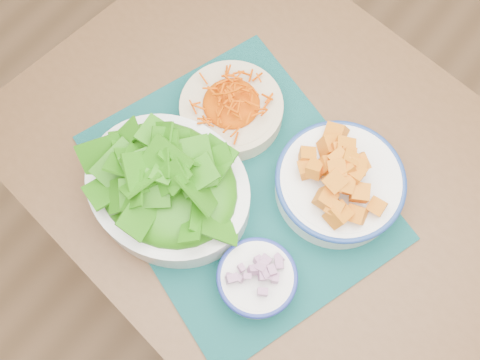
# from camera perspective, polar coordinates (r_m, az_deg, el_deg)

# --- Properties ---
(ground) EXTENTS (4.00, 4.00, 0.00)m
(ground) POSITION_cam_1_polar(r_m,az_deg,el_deg) (1.68, -4.86, -10.96)
(ground) COLOR #AC7E53
(ground) RESTS_ON ground
(table) EXTENTS (1.19, 0.86, 0.75)m
(table) POSITION_cam_1_polar(r_m,az_deg,el_deg) (1.06, 6.53, -3.07)
(table) COLOR brown
(table) RESTS_ON ground
(placemat) EXTENTS (0.60, 0.55, 0.00)m
(placemat) POSITION_cam_1_polar(r_m,az_deg,el_deg) (0.95, -0.00, -0.69)
(placemat) COLOR #073030
(placemat) RESTS_ON table
(carrot_bowl) EXTENTS (0.24, 0.24, 0.08)m
(carrot_bowl) POSITION_cam_1_polar(r_m,az_deg,el_deg) (0.98, -0.92, 7.85)
(carrot_bowl) COLOR beige
(carrot_bowl) RESTS_ON placemat
(squash_bowl) EXTENTS (0.28, 0.28, 0.11)m
(squash_bowl) POSITION_cam_1_polar(r_m,az_deg,el_deg) (0.91, 10.73, 0.09)
(squash_bowl) COLOR white
(squash_bowl) RESTS_ON placemat
(lettuce_bowl) EXTENTS (0.31, 0.27, 0.13)m
(lettuce_bowl) POSITION_cam_1_polar(r_m,az_deg,el_deg) (0.89, -7.80, -0.36)
(lettuce_bowl) COLOR white
(lettuce_bowl) RESTS_ON placemat
(onion_bowl) EXTENTS (0.14, 0.14, 0.07)m
(onion_bowl) POSITION_cam_1_polar(r_m,az_deg,el_deg) (0.87, 1.83, -10.39)
(onion_bowl) COLOR white
(onion_bowl) RESTS_ON placemat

